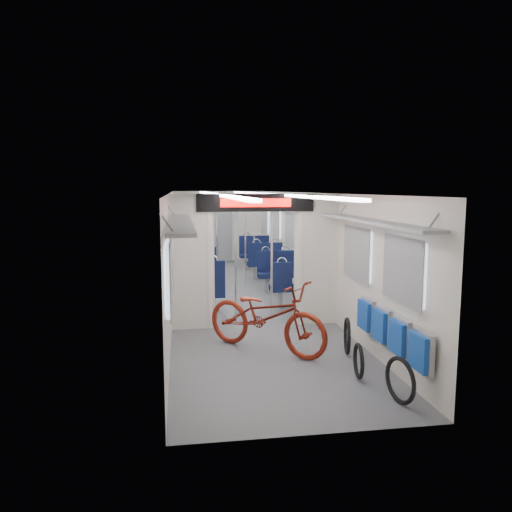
% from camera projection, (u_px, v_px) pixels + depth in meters
% --- Properties ---
extents(carriage, '(12.00, 12.02, 2.31)m').
position_uv_depth(carriage, '(242.00, 232.00, 10.29)').
color(carriage, '#515456').
rests_on(carriage, ground).
extents(bicycle, '(1.96, 1.91, 1.07)m').
position_uv_depth(bicycle, '(266.00, 316.00, 7.32)').
color(bicycle, maroon).
rests_on(bicycle, ground).
extents(flip_bench, '(0.12, 2.08, 0.48)m').
position_uv_depth(flip_bench, '(390.00, 331.00, 6.37)').
color(flip_bench, gray).
rests_on(flip_bench, carriage).
extents(bike_hoop_a, '(0.15, 0.54, 0.54)m').
position_uv_depth(bike_hoop_a, '(400.00, 382.00, 5.55)').
color(bike_hoop_a, black).
rests_on(bike_hoop_a, ground).
extents(bike_hoop_b, '(0.11, 0.46, 0.46)m').
position_uv_depth(bike_hoop_b, '(358.00, 363.00, 6.29)').
color(bike_hoop_b, black).
rests_on(bike_hoop_b, ground).
extents(bike_hoop_c, '(0.17, 0.54, 0.54)m').
position_uv_depth(bike_hoop_c, '(347.00, 338.00, 7.22)').
color(bike_hoop_c, black).
rests_on(bike_hoop_c, ground).
extents(seat_bay_near_left, '(0.96, 2.32, 1.17)m').
position_uv_depth(seat_bay_near_left, '(197.00, 276.00, 10.37)').
color(seat_bay_near_left, black).
rests_on(seat_bay_near_left, ground).
extents(seat_bay_near_right, '(0.88, 1.92, 1.05)m').
position_uv_depth(seat_bay_near_right, '(284.00, 275.00, 10.79)').
color(seat_bay_near_right, black).
rests_on(seat_bay_near_right, ground).
extents(seat_bay_far_left, '(0.96, 2.30, 1.17)m').
position_uv_depth(seat_bay_far_left, '(192.00, 254.00, 13.85)').
color(seat_bay_far_left, black).
rests_on(seat_bay_far_left, ground).
extents(seat_bay_far_right, '(0.90, 2.05, 1.09)m').
position_uv_depth(seat_bay_far_right, '(259.00, 255.00, 14.04)').
color(seat_bay_far_right, black).
rests_on(seat_bay_far_right, ground).
extents(stanchion_near_left, '(0.04, 0.04, 2.30)m').
position_uv_depth(stanchion_near_left, '(236.00, 256.00, 9.24)').
color(stanchion_near_left, silver).
rests_on(stanchion_near_left, ground).
extents(stanchion_near_right, '(0.04, 0.04, 2.30)m').
position_uv_depth(stanchion_near_right, '(272.00, 257.00, 9.02)').
color(stanchion_near_right, silver).
rests_on(stanchion_near_right, ground).
extents(stanchion_far_left, '(0.04, 0.04, 2.30)m').
position_uv_depth(stanchion_far_left, '(217.00, 239.00, 12.42)').
color(stanchion_far_left, silver).
rests_on(stanchion_far_left, ground).
extents(stanchion_far_right, '(0.04, 0.04, 2.30)m').
position_uv_depth(stanchion_far_right, '(245.00, 239.00, 12.22)').
color(stanchion_far_right, silver).
rests_on(stanchion_far_right, ground).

